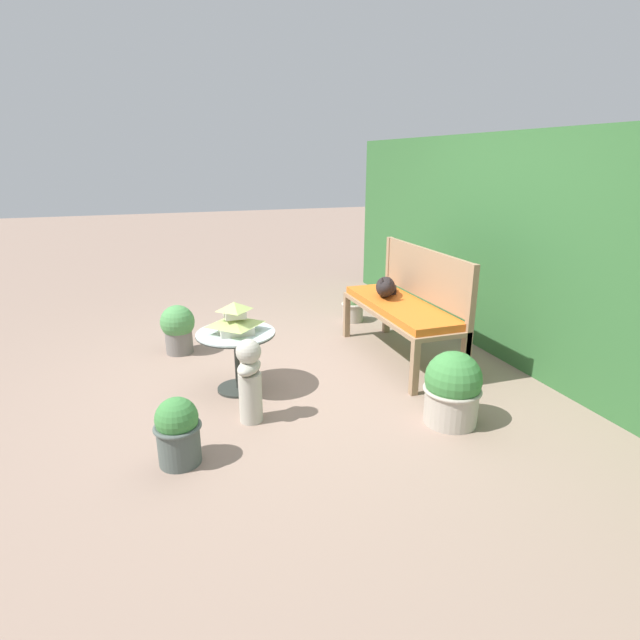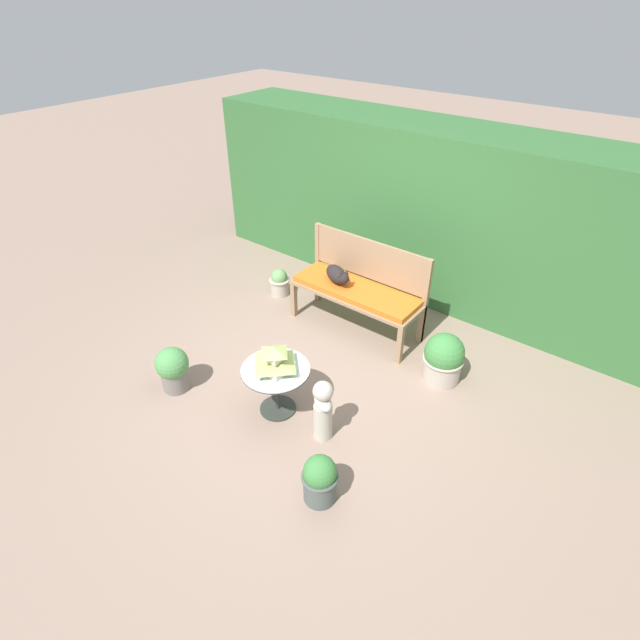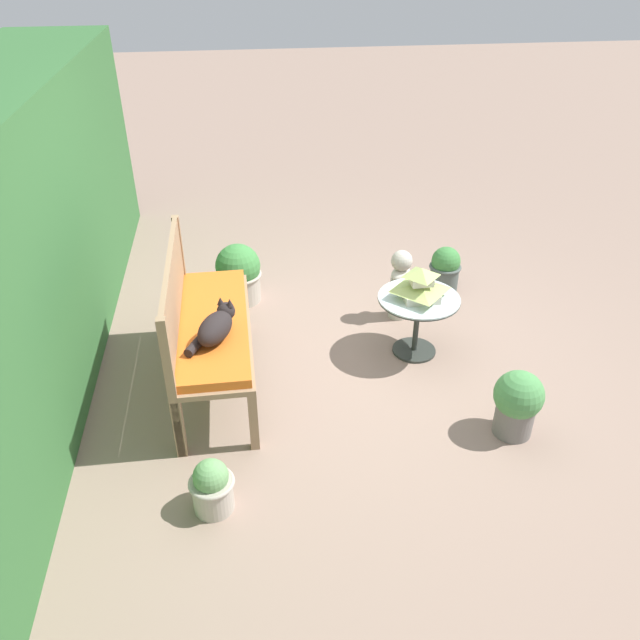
{
  "view_description": "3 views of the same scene",
  "coord_description": "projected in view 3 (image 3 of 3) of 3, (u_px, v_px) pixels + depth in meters",
  "views": [
    {
      "loc": [
        3.84,
        -1.19,
        1.87
      ],
      "look_at": [
        -0.04,
        0.13,
        0.53
      ],
      "focal_mm": 28.0,
      "sensor_mm": 36.0,
      "label": 1
    },
    {
      "loc": [
        2.47,
        -3.14,
        3.52
      ],
      "look_at": [
        -0.22,
        0.32,
        0.47
      ],
      "focal_mm": 28.0,
      "sensor_mm": 36.0,
      "label": 2
    },
    {
      "loc": [
        -4.07,
        0.75,
        2.97
      ],
      "look_at": [
        -0.34,
        0.22,
        0.58
      ],
      "focal_mm": 35.0,
      "sensor_mm": 36.0,
      "label": 3
    }
  ],
  "objects": [
    {
      "name": "ground",
      "position": [
        341.0,
        356.0,
        5.09
      ],
      "size": [
        30.0,
        30.0,
        0.0
      ],
      "primitive_type": "plane",
      "color": "gray"
    },
    {
      "name": "potted_plant_bench_right",
      "position": [
        445.0,
        269.0,
        5.87
      ],
      "size": [
        0.3,
        0.3,
        0.45
      ],
      "color": "#4C5651",
      "rests_on": "ground"
    },
    {
      "name": "patio_table",
      "position": [
        418.0,
        309.0,
        4.92
      ],
      "size": [
        0.65,
        0.65,
        0.51
      ],
      "color": "#2D332D",
      "rests_on": "ground"
    },
    {
      "name": "garden_bench",
      "position": [
        214.0,
        329.0,
        4.53
      ],
      "size": [
        1.56,
        0.54,
        0.56
      ],
      "color": "#937556",
      "rests_on": "ground"
    },
    {
      "name": "potted_plant_path_edge",
      "position": [
        517.0,
        402.0,
        4.19
      ],
      "size": [
        0.34,
        0.34,
        0.49
      ],
      "color": "slate",
      "rests_on": "ground"
    },
    {
      "name": "potted_plant_hedge_corner",
      "position": [
        238.0,
        274.0,
        5.71
      ],
      "size": [
        0.42,
        0.42,
        0.55
      ],
      "color": "#ADA393",
      "rests_on": "ground"
    },
    {
      "name": "garden_bust",
      "position": [
        400.0,
        283.0,
        5.42
      ],
      "size": [
        0.29,
        0.27,
        0.64
      ],
      "rotation": [
        0.0,
        0.0,
        -0.62
      ],
      "color": "#B7B2A3",
      "rests_on": "ground"
    },
    {
      "name": "cat",
      "position": [
        216.0,
        327.0,
        4.24
      ],
      "size": [
        0.43,
        0.38,
        0.24
      ],
      "rotation": [
        0.0,
        0.0,
        -0.46
      ],
      "color": "black",
      "rests_on": "garden_bench"
    },
    {
      "name": "potted_plant_table_far",
      "position": [
        212.0,
        486.0,
        3.67
      ],
      "size": [
        0.28,
        0.28,
        0.37
      ],
      "color": "#ADA393",
      "rests_on": "ground"
    },
    {
      "name": "bench_backrest",
      "position": [
        174.0,
        298.0,
        4.36
      ],
      "size": [
        1.56,
        0.06,
        1.06
      ],
      "color": "#937556",
      "rests_on": "ground"
    },
    {
      "name": "pagoda_birdhouse",
      "position": [
        420.0,
        285.0,
        4.8
      ],
      "size": [
        0.36,
        0.36,
        0.26
      ],
      "color": "silver",
      "rests_on": "patio_table"
    }
  ]
}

